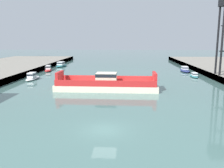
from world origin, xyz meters
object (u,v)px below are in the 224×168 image
Objects in this scene: moored_boat_near_left at (194,75)px; moored_boat_mid_left at (61,65)px; moored_boat_far_left at (185,70)px; chain_ferry at (106,84)px; moored_boat_near_right at (48,69)px; moored_boat_mid_right at (32,77)px.

moored_boat_mid_left is (-39.01, 21.66, 0.21)m from moored_boat_near_left.
moored_boat_far_left is (0.24, 10.47, 0.11)m from moored_boat_near_left.
chain_ferry is 32.04m from moored_boat_near_right.
moored_boat_near_right is at bearing 126.54° from chain_ferry.
chain_ferry reaches higher than moored_boat_mid_left.
moored_boat_near_right is at bearing 166.94° from moored_boat_near_left.
chain_ferry is at bearing -64.20° from moored_boat_mid_left.
moored_boat_near_left is 0.81× the size of moored_boat_mid_right.
moored_boat_near_right is 15.19m from moored_boat_mid_right.
moored_boat_far_left is at bearing -15.91° from moored_boat_mid_left.
moored_boat_mid_left is at bearing 115.80° from chain_ferry.
moored_boat_mid_left is at bearing 150.96° from moored_boat_near_left.
moored_boat_mid_left is 27.63m from moored_boat_mid_right.
moored_boat_mid_right is 42.12m from moored_boat_far_left.
moored_boat_near_left is 39.00m from moored_boat_mid_right.
moored_boat_near_right reaches higher than moored_boat_mid_left.
chain_ferry reaches higher than moored_boat_far_left.
chain_ferry is 34.09m from moored_boat_far_left.
moored_boat_far_left is (20.77, 27.03, -0.47)m from chain_ferry.
moored_boat_near_left is 10.48m from moored_boat_far_left.
moored_boat_mid_right is (0.47, -27.63, 0.01)m from moored_boat_mid_left.
chain_ferry reaches higher than moored_boat_near_right.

